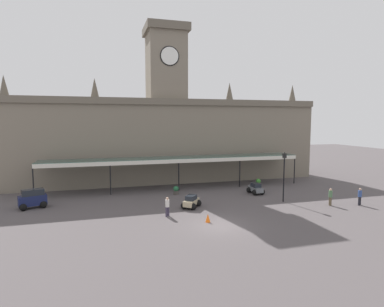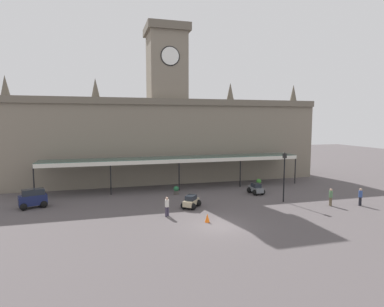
{
  "view_description": "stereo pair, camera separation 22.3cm",
  "coord_description": "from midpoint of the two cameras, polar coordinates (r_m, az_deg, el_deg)",
  "views": [
    {
      "loc": [
        -8.59,
        -22.42,
        8.08
      ],
      "look_at": [
        0.0,
        7.45,
        4.88
      ],
      "focal_mm": 29.76,
      "sensor_mm": 36.0,
      "label": 1
    },
    {
      "loc": [
        -8.38,
        -22.48,
        8.08
      ],
      "look_at": [
        0.0,
        7.45,
        4.88
      ],
      "focal_mm": 29.76,
      "sensor_mm": 36.0,
      "label": 2
    }
  ],
  "objects": [
    {
      "name": "ground_plane",
      "position": [
        25.33,
        4.52,
        -12.75
      ],
      "size": [
        140.0,
        140.0,
        0.0
      ],
      "primitive_type": "plane",
      "color": "#4F494A"
    },
    {
      "name": "station_building",
      "position": [
        43.34,
        -4.75,
        3.37
      ],
      "size": [
        40.67,
        7.04,
        20.43
      ],
      "color": "slate",
      "rests_on": "ground"
    },
    {
      "name": "entrance_canopy",
      "position": [
        37.96,
        -3.02,
        -0.9
      ],
      "size": [
        30.92,
        3.26,
        3.74
      ],
      "color": "#38564C",
      "rests_on": "ground"
    },
    {
      "name": "car_grey_sedan",
      "position": [
        36.24,
        11.15,
        -6.3
      ],
      "size": [
        1.53,
        2.06,
        1.19
      ],
      "color": "slate",
      "rests_on": "ground"
    },
    {
      "name": "car_beige_sedan",
      "position": [
        29.98,
        -0.35,
        -8.76
      ],
      "size": [
        2.16,
        2.25,
        1.19
      ],
      "color": "tan",
      "rests_on": "ground"
    },
    {
      "name": "car_navy_van",
      "position": [
        33.28,
        -26.84,
        -7.39
      ],
      "size": [
        2.58,
        2.08,
        1.77
      ],
      "color": "#19214C",
      "rests_on": "ground"
    },
    {
      "name": "pedestrian_beside_cars",
      "position": [
        27.35,
        -4.67,
        -9.34
      ],
      "size": [
        0.36,
        0.34,
        1.67
      ],
      "color": "#3F384C",
      "rests_on": "ground"
    },
    {
      "name": "pedestrian_crossing_forecourt",
      "position": [
        34.66,
        27.7,
        -6.75
      ],
      "size": [
        0.37,
        0.34,
        1.67
      ],
      "color": "black",
      "rests_on": "ground"
    },
    {
      "name": "pedestrian_near_entrance",
      "position": [
        33.32,
        23.38,
        -7.04
      ],
      "size": [
        0.34,
        0.38,
        1.67
      ],
      "color": "brown",
      "rests_on": "ground"
    },
    {
      "name": "victorian_lamppost",
      "position": [
        32.9,
        15.98,
        -3.06
      ],
      "size": [
        0.3,
        0.3,
        4.99
      ],
      "color": "black",
      "rests_on": "ground"
    },
    {
      "name": "traffic_cone",
      "position": [
        25.97,
        2.61,
        -11.45
      ],
      "size": [
        0.4,
        0.4,
        0.69
      ],
      "primitive_type": "cone",
      "color": "orange",
      "rests_on": "ground"
    },
    {
      "name": "planter_near_kerb",
      "position": [
        35.18,
        -3.08,
        -6.59
      ],
      "size": [
        0.6,
        0.6,
        0.96
      ],
      "color": "#47423D",
      "rests_on": "ground"
    },
    {
      "name": "planter_forecourt_centre",
      "position": [
        40.27,
        11.62,
        -5.11
      ],
      "size": [
        0.6,
        0.6,
        0.96
      ],
      "color": "#47423D",
      "rests_on": "ground"
    }
  ]
}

